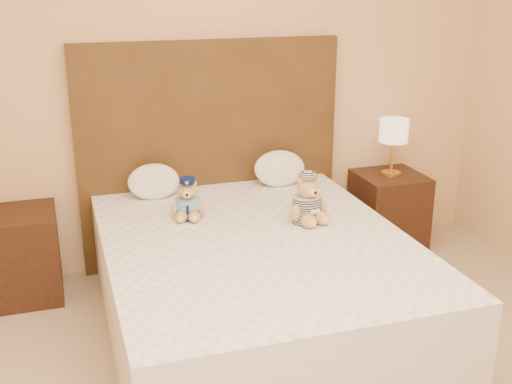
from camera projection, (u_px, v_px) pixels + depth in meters
room_walls at (319, 0)px, 2.36m from camera, size 4.04×4.52×2.72m
bed at (257, 284)px, 3.53m from camera, size 1.60×2.00×0.55m
headboard at (211, 154)px, 4.29m from camera, size 1.75×0.08×1.50m
nightstand_left at (21, 255)px, 3.89m from camera, size 0.45×0.45×0.55m
nightstand_right at (388, 211)px, 4.61m from camera, size 0.45×0.45×0.55m
lamp at (394, 133)px, 4.42m from camera, size 0.20×0.20×0.40m
teddy_police at (188, 198)px, 3.69m from camera, size 0.25×0.25×0.24m
teddy_prisoner at (307, 198)px, 3.63m from camera, size 0.30×0.29×0.28m
pillow_left at (154, 180)px, 4.03m from camera, size 0.33×0.21×0.23m
pillow_right at (280, 167)px, 4.27m from camera, size 0.35×0.23×0.25m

